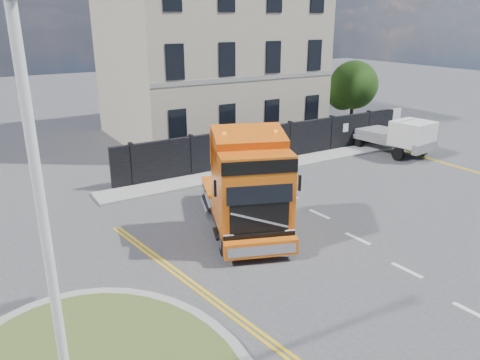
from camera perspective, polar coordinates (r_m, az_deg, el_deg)
ground at (r=15.68m, az=5.35°, el=-9.07°), size 120.00×120.00×0.00m
hoarding_fence at (r=25.77m, az=5.28°, el=4.66°), size 18.80×0.25×2.00m
georgian_building at (r=31.09m, az=-3.84°, el=16.06°), size 12.30×10.30×12.80m
tree at (r=32.73m, az=13.40°, el=10.95°), size 3.20×3.20×4.80m
pavement_far at (r=25.01m, az=5.42°, el=1.97°), size 20.00×1.60×0.12m
truck at (r=16.34m, az=0.94°, el=-1.21°), size 4.45×6.79×3.82m
flatbed_pickup at (r=28.01m, az=19.28°, el=5.06°), size 2.57×5.17×2.06m
lamppost_island at (r=8.26m, az=-22.63°, el=-6.26°), size 0.24×0.48×7.76m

